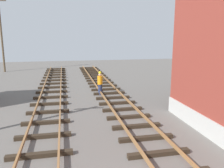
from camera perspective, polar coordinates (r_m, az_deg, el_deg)
The scene contains 2 objects.
utility_pole_far at distance 32.83m, azimuth -25.65°, elevation 11.08°, with size 1.80×0.24×9.24m.
track_worker_foreground at distance 18.06m, azimuth -2.97°, elevation 0.19°, with size 0.40×0.40×1.87m.
Camera 1 is at (-1.98, -4.13, 4.53)m, focal length 37.04 mm.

